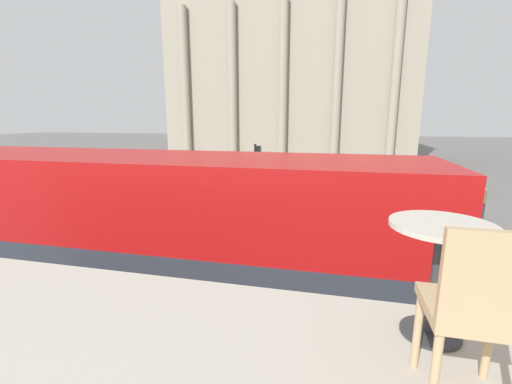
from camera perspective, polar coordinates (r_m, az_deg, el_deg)
The scene contains 10 objects.
double_decker_bus at distance 7.50m, azimuth -18.24°, elevation -8.42°, with size 11.25×2.64×4.22m.
cafe_dining_table at distance 2.35m, azimuth 28.24°, elevation -9.16°, with size 0.60×0.60×0.73m.
cafe_chair_0 at distance 1.86m, azimuth 33.02°, elevation -15.97°, with size 0.40×0.40×0.91m.
plaza_building_left at distance 45.30m, azimuth 6.03°, elevation 18.78°, with size 28.49×14.87×20.30m.
traffic_light_near at distance 13.16m, azimuth -11.11°, elevation -0.06°, with size 0.42×0.24×3.31m.
traffic_light_mid at distance 18.08m, azimuth 0.11°, elevation 4.08°, with size 0.42×0.24×3.61m.
car_maroon at distance 30.58m, azimuth 4.55°, elevation 4.24°, with size 4.20×1.93×1.35m.
car_silver at distance 27.02m, azimuth 28.96°, elevation 1.68°, with size 4.20×1.93×1.35m.
pedestrian_olive at distance 20.46m, azimuth 33.54°, elevation -1.18°, with size 0.32×0.32×1.59m.
pedestrian_white at distance 31.16m, azimuth 11.99°, elevation 4.70°, with size 0.32×0.32×1.72m.
Camera 1 is at (0.62, -2.47, 4.93)m, focal length 24.00 mm.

